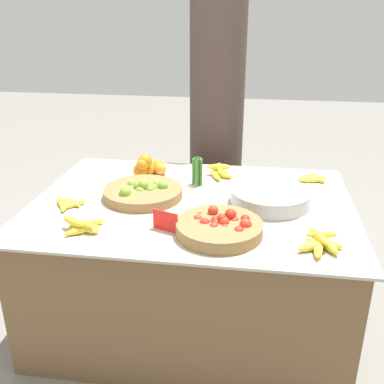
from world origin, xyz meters
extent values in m
plane|color=gray|center=(0.00, 0.00, 0.00)|extent=(12.00, 12.00, 0.00)
cube|color=brown|center=(0.00, 0.00, 0.32)|extent=(1.44, 1.05, 0.64)
cube|color=#BCB29E|center=(0.00, 0.00, 0.65)|extent=(1.50, 1.09, 0.01)
cylinder|color=olive|center=(-0.24, 0.02, 0.68)|extent=(0.38, 0.38, 0.05)
sphere|color=#6BA333|center=(-0.20, 0.03, 0.70)|extent=(0.04, 0.04, 0.04)
sphere|color=#7AB238|center=(-0.24, 0.02, 0.72)|extent=(0.05, 0.05, 0.05)
sphere|color=#6BA333|center=(-0.21, 0.03, 0.70)|extent=(0.05, 0.05, 0.05)
sphere|color=#89BC42|center=(-0.24, 0.04, 0.68)|extent=(0.04, 0.04, 0.04)
sphere|color=#6BA333|center=(-0.21, 0.01, 0.70)|extent=(0.05, 0.05, 0.05)
sphere|color=#89BC42|center=(-0.19, 0.10, 0.70)|extent=(0.04, 0.04, 0.04)
sphere|color=#89BC42|center=(-0.25, 0.00, 0.70)|extent=(0.05, 0.05, 0.05)
sphere|color=#89BC42|center=(-0.24, 0.01, 0.69)|extent=(0.05, 0.05, 0.05)
sphere|color=#6BA333|center=(-0.31, 0.07, 0.70)|extent=(0.05, 0.05, 0.05)
sphere|color=#7AB238|center=(-0.29, -0.07, 0.69)|extent=(0.04, 0.04, 0.04)
sphere|color=#6BA333|center=(-0.27, 0.02, 0.71)|extent=(0.04, 0.04, 0.04)
sphere|color=#6BA333|center=(-0.15, 0.05, 0.71)|extent=(0.05, 0.05, 0.05)
sphere|color=#7AB238|center=(-0.17, 0.05, 0.69)|extent=(0.05, 0.05, 0.05)
sphere|color=#7AB238|center=(-0.30, -0.06, 0.71)|extent=(0.06, 0.06, 0.06)
cylinder|color=olive|center=(0.16, -0.30, 0.68)|extent=(0.35, 0.35, 0.05)
sphere|color=red|center=(0.18, -0.33, 0.69)|extent=(0.04, 0.04, 0.04)
sphere|color=red|center=(0.24, -0.35, 0.70)|extent=(0.04, 0.04, 0.04)
sphere|color=red|center=(0.12, -0.22, 0.72)|extent=(0.04, 0.04, 0.04)
sphere|color=red|center=(0.21, -0.21, 0.70)|extent=(0.04, 0.04, 0.04)
sphere|color=red|center=(0.13, -0.30, 0.68)|extent=(0.04, 0.04, 0.04)
sphere|color=red|center=(0.18, -0.30, 0.71)|extent=(0.04, 0.04, 0.04)
sphere|color=red|center=(0.28, -0.32, 0.68)|extent=(0.04, 0.04, 0.04)
sphere|color=red|center=(0.22, -0.27, 0.70)|extent=(0.05, 0.05, 0.05)
sphere|color=red|center=(0.14, -0.30, 0.70)|extent=(0.05, 0.05, 0.05)
sphere|color=red|center=(0.17, -0.29, 0.72)|extent=(0.04, 0.04, 0.04)
sphere|color=red|center=(0.16, -0.37, 0.68)|extent=(0.04, 0.04, 0.04)
sphere|color=red|center=(0.26, -0.31, 0.71)|extent=(0.05, 0.05, 0.05)
sphere|color=red|center=(0.07, -0.23, 0.69)|extent=(0.05, 0.05, 0.05)
sphere|color=red|center=(0.20, -0.25, 0.72)|extent=(0.05, 0.05, 0.05)
sphere|color=red|center=(0.10, -0.31, 0.70)|extent=(0.05, 0.05, 0.05)
sphere|color=red|center=(0.14, -0.29, 0.71)|extent=(0.04, 0.04, 0.04)
sphere|color=red|center=(0.11, -0.22, 0.69)|extent=(0.05, 0.05, 0.05)
sphere|color=red|center=(0.07, -0.27, 0.70)|extent=(0.04, 0.04, 0.04)
sphere|color=red|center=(0.14, -0.33, 0.70)|extent=(0.04, 0.04, 0.04)
sphere|color=red|center=(0.26, -0.25, 0.71)|extent=(0.04, 0.04, 0.04)
sphere|color=orange|center=(-0.30, 0.34, 0.70)|extent=(0.08, 0.08, 0.08)
sphere|color=orange|center=(-0.33, 0.29, 0.69)|extent=(0.07, 0.07, 0.07)
sphere|color=orange|center=(-0.29, 0.33, 0.69)|extent=(0.06, 0.06, 0.06)
sphere|color=orange|center=(-0.22, 0.34, 0.69)|extent=(0.07, 0.07, 0.07)
sphere|color=orange|center=(-0.32, 0.28, 0.70)|extent=(0.08, 0.08, 0.08)
sphere|color=orange|center=(-0.25, 0.38, 0.69)|extent=(0.07, 0.07, 0.07)
sphere|color=orange|center=(-0.30, 0.33, 0.70)|extent=(0.08, 0.08, 0.08)
sphere|color=orange|center=(-0.30, 0.29, 0.75)|extent=(0.08, 0.08, 0.08)
sphere|color=orange|center=(-0.31, 0.27, 0.73)|extent=(0.06, 0.06, 0.06)
cylinder|color=#B7B7BF|center=(0.36, 0.03, 0.69)|extent=(0.37, 0.37, 0.07)
cube|color=red|center=(-0.06, -0.31, 0.70)|extent=(0.11, 0.04, 0.09)
cylinder|color=#4C8E42|center=(-0.02, 0.25, 0.73)|extent=(0.01, 0.01, 0.14)
cylinder|color=#428438|center=(0.00, 0.22, 0.73)|extent=(0.01, 0.01, 0.14)
cylinder|color=#4C8E42|center=(-0.03, 0.22, 0.73)|extent=(0.01, 0.01, 0.14)
cylinder|color=#428438|center=(0.01, 0.23, 0.73)|extent=(0.01, 0.01, 0.14)
cylinder|color=#428438|center=(-0.01, 0.22, 0.73)|extent=(0.01, 0.01, 0.14)
cylinder|color=#428438|center=(0.02, 0.21, 0.73)|extent=(0.01, 0.01, 0.14)
cylinder|color=#428438|center=(0.01, 0.24, 0.73)|extent=(0.01, 0.01, 0.14)
cylinder|color=#4C8E42|center=(-0.01, 0.18, 0.73)|extent=(0.01, 0.01, 0.14)
cylinder|color=#428438|center=(-0.01, 0.25, 0.73)|extent=(0.01, 0.01, 0.14)
ellipsoid|color=yellow|center=(-0.40, -0.36, 0.67)|extent=(0.14, 0.09, 0.03)
ellipsoid|color=yellow|center=(-0.40, -0.33, 0.67)|extent=(0.14, 0.12, 0.03)
ellipsoid|color=yellow|center=(-0.41, -0.36, 0.67)|extent=(0.07, 0.12, 0.03)
ellipsoid|color=yellow|center=(-0.39, -0.36, 0.67)|extent=(0.14, 0.06, 0.03)
ellipsoid|color=yellow|center=(-0.40, -0.38, 0.67)|extent=(0.13, 0.11, 0.03)
ellipsoid|color=yellow|center=(-0.43, -0.37, 0.70)|extent=(0.12, 0.09, 0.03)
ellipsoid|color=yellow|center=(-0.39, -0.36, 0.69)|extent=(0.11, 0.08, 0.03)
ellipsoid|color=yellow|center=(0.60, 0.36, 0.67)|extent=(0.12, 0.10, 0.03)
ellipsoid|color=yellow|center=(0.60, 0.35, 0.67)|extent=(0.13, 0.05, 0.03)
ellipsoid|color=yellow|center=(0.56, 0.38, 0.67)|extent=(0.13, 0.13, 0.03)
ellipsoid|color=yellow|center=(0.58, 0.34, 0.67)|extent=(0.14, 0.04, 0.03)
ellipsoid|color=yellow|center=(0.11, 0.37, 0.67)|extent=(0.13, 0.12, 0.03)
ellipsoid|color=yellow|center=(0.08, 0.33, 0.67)|extent=(0.09, 0.15, 0.03)
ellipsoid|color=yellow|center=(0.11, 0.34, 0.67)|extent=(0.13, 0.08, 0.03)
ellipsoid|color=yellow|center=(0.11, 0.37, 0.67)|extent=(0.12, 0.11, 0.04)
ellipsoid|color=yellow|center=(0.09, 0.39, 0.69)|extent=(0.05, 0.16, 0.03)
ellipsoid|color=yellow|center=(0.09, 0.38, 0.70)|extent=(0.13, 0.05, 0.03)
ellipsoid|color=yellow|center=(-0.55, -0.12, 0.67)|extent=(0.12, 0.08, 0.03)
ellipsoid|color=yellow|center=(-0.53, -0.14, 0.67)|extent=(0.11, 0.11, 0.03)
ellipsoid|color=yellow|center=(-0.56, -0.15, 0.67)|extent=(0.05, 0.16, 0.03)
ellipsoid|color=yellow|center=(-0.60, -0.12, 0.67)|extent=(0.09, 0.12, 0.03)
ellipsoid|color=yellow|center=(0.54, -0.39, 0.67)|extent=(0.06, 0.15, 0.03)
ellipsoid|color=yellow|center=(0.58, -0.36, 0.67)|extent=(0.11, 0.03, 0.03)
ellipsoid|color=yellow|center=(0.53, -0.37, 0.67)|extent=(0.15, 0.11, 0.03)
ellipsoid|color=yellow|center=(0.57, -0.36, 0.67)|extent=(0.09, 0.15, 0.04)
ellipsoid|color=yellow|center=(0.53, -0.34, 0.67)|extent=(0.12, 0.12, 0.03)
ellipsoid|color=yellow|center=(0.56, -0.32, 0.70)|extent=(0.13, 0.05, 0.03)
ellipsoid|color=yellow|center=(0.54, -0.34, 0.70)|extent=(0.08, 0.14, 0.03)
cylinder|color=#473833|center=(0.02, 0.91, 0.77)|extent=(0.34, 0.34, 1.55)
camera|label=1|loc=(0.29, -1.92, 1.52)|focal=42.00mm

